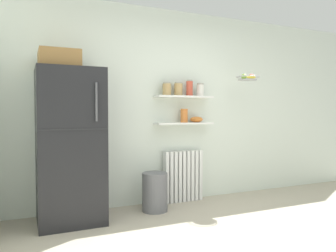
% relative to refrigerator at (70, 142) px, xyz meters
% --- Properties ---
extents(ground_plane, '(7.04, 7.04, 0.00)m').
position_rel_refrigerator_xyz_m(ground_plane, '(1.37, -1.17, -0.89)').
color(ground_plane, '#B2A893').
extents(back_wall, '(7.04, 0.10, 2.60)m').
position_rel_refrigerator_xyz_m(back_wall, '(1.37, 0.38, 0.41)').
color(back_wall, silver).
rests_on(back_wall, ground_plane).
extents(refrigerator, '(0.70, 0.70, 1.88)m').
position_rel_refrigerator_xyz_m(refrigerator, '(0.00, 0.00, 0.00)').
color(refrigerator, black).
rests_on(refrigerator, ground_plane).
extents(radiator, '(0.55, 0.12, 0.69)m').
position_rel_refrigerator_xyz_m(radiator, '(1.52, 0.25, -0.54)').
color(radiator, white).
rests_on(radiator, ground_plane).
extents(wall_shelf_lower, '(0.81, 0.22, 0.02)m').
position_rel_refrigerator_xyz_m(wall_shelf_lower, '(1.52, 0.22, 0.18)').
color(wall_shelf_lower, white).
extents(wall_shelf_upper, '(0.81, 0.22, 0.02)m').
position_rel_refrigerator_xyz_m(wall_shelf_upper, '(1.52, 0.22, 0.54)').
color(wall_shelf_upper, white).
extents(storage_jar_0, '(0.12, 0.12, 0.17)m').
position_rel_refrigerator_xyz_m(storage_jar_0, '(1.27, 0.22, 0.64)').
color(storage_jar_0, tan).
rests_on(storage_jar_0, wall_shelf_upper).
extents(storage_jar_1, '(0.11, 0.11, 0.18)m').
position_rel_refrigerator_xyz_m(storage_jar_1, '(1.44, 0.22, 0.64)').
color(storage_jar_1, tan).
rests_on(storage_jar_1, wall_shelf_upper).
extents(storage_jar_2, '(0.09, 0.09, 0.22)m').
position_rel_refrigerator_xyz_m(storage_jar_2, '(1.61, 0.22, 0.66)').
color(storage_jar_2, '#C64C38').
rests_on(storage_jar_2, wall_shelf_upper).
extents(storage_jar_3, '(0.10, 0.10, 0.18)m').
position_rel_refrigerator_xyz_m(storage_jar_3, '(1.78, 0.22, 0.64)').
color(storage_jar_3, silver).
rests_on(storage_jar_3, wall_shelf_upper).
extents(vase, '(0.10, 0.10, 0.18)m').
position_rel_refrigerator_xyz_m(vase, '(1.53, 0.22, 0.29)').
color(vase, '#CC7033').
rests_on(vase, wall_shelf_lower).
extents(shelf_bowl, '(0.18, 0.18, 0.08)m').
position_rel_refrigerator_xyz_m(shelf_bowl, '(1.72, 0.22, 0.23)').
color(shelf_bowl, orange).
rests_on(shelf_bowl, wall_shelf_lower).
extents(trash_bin, '(0.31, 0.31, 0.47)m').
position_rel_refrigerator_xyz_m(trash_bin, '(1.01, -0.02, -0.65)').
color(trash_bin, slate).
rests_on(trash_bin, ground_plane).
extents(hanging_fruit_basket, '(0.32, 0.32, 0.09)m').
position_rel_refrigerator_xyz_m(hanging_fruit_basket, '(2.39, -0.03, 0.81)').
color(hanging_fruit_basket, '#B2B2B7').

